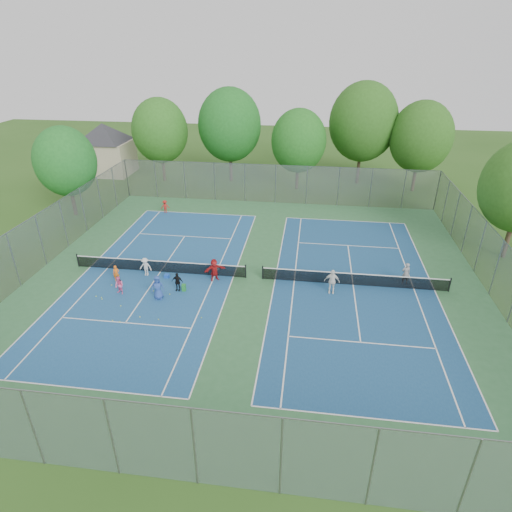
{
  "coord_description": "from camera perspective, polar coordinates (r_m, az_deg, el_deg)",
  "views": [
    {
      "loc": [
        3.69,
        -26.37,
        15.44
      ],
      "look_at": [
        0.0,
        1.0,
        1.3
      ],
      "focal_mm": 30.0,
      "sensor_mm": 36.0,
      "label": 1
    }
  ],
  "objects": [
    {
      "name": "tennis_ball_6",
      "position": [
        30.13,
        -19.84,
        -5.46
      ],
      "size": [
        0.07,
        0.07,
        0.07
      ],
      "primitive_type": "sphere",
      "color": "#D6F138",
      "rests_on": "ground"
    },
    {
      "name": "tree_nr",
      "position": [
        51.34,
        14.13,
        16.93
      ],
      "size": [
        7.6,
        7.6,
        11.42
      ],
      "color": "#443326",
      "rests_on": "ground"
    },
    {
      "name": "fence_west",
      "position": [
        35.55,
        -26.75,
        1.85
      ],
      "size": [
        0.1,
        32.0,
        4.0
      ],
      "primitive_type": "cube",
      "rotation": [
        0.0,
        0.0,
        1.57
      ],
      "color": "gray",
      "rests_on": "ground"
    },
    {
      "name": "ball_crate",
      "position": [
        31.47,
        -11.8,
        -2.62
      ],
      "size": [
        0.33,
        0.33,
        0.27
      ],
      "primitive_type": "cube",
      "rotation": [
        0.0,
        0.0,
        -0.05
      ],
      "color": "blue",
      "rests_on": "ground"
    },
    {
      "name": "tennis_ball_9",
      "position": [
        30.58,
        -20.54,
        -5.08
      ],
      "size": [
        0.07,
        0.07,
        0.07
      ],
      "primitive_type": "sphere",
      "color": "#C3E735",
      "rests_on": "ground"
    },
    {
      "name": "instructor",
      "position": [
        31.53,
        19.34,
        -2.21
      ],
      "size": [
        0.65,
        0.49,
        1.63
      ],
      "primitive_type": "imported",
      "rotation": [
        0.0,
        0.0,
        3.33
      ],
      "color": "gray",
      "rests_on": "ground"
    },
    {
      "name": "tennis_ball_5",
      "position": [
        30.32,
        -19.91,
        -5.25
      ],
      "size": [
        0.07,
        0.07,
        0.07
      ],
      "primitive_type": "sphere",
      "color": "#BBDD33",
      "rests_on": "ground"
    },
    {
      "name": "tree_nw",
      "position": [
        52.38,
        -12.7,
        15.99
      ],
      "size": [
        6.4,
        6.4,
        9.58
      ],
      "color": "#443326",
      "rests_on": "ground"
    },
    {
      "name": "student_f",
      "position": [
        30.32,
        -5.57,
        -1.84
      ],
      "size": [
        1.57,
        1.23,
        1.66
      ],
      "primitive_type": "imported",
      "rotation": [
        0.0,
        0.0,
        0.56
      ],
      "color": "#AC1819",
      "rests_on": "ground"
    },
    {
      "name": "tree_nl",
      "position": [
        51.09,
        -3.53,
        17.04
      ],
      "size": [
        7.2,
        7.2,
        10.69
      ],
      "color": "#443326",
      "rests_on": "ground"
    },
    {
      "name": "tennis_ball_11",
      "position": [
        27.14,
        -12.87,
        -8.27
      ],
      "size": [
        0.07,
        0.07,
        0.07
      ],
      "primitive_type": "sphere",
      "color": "#B9C92E",
      "rests_on": "ground"
    },
    {
      "name": "fence_south",
      "position": [
        17.37,
        -8.22,
        -23.96
      ],
      "size": [
        32.0,
        0.1,
        4.0
      ],
      "primitive_type": "cube",
      "color": "gray",
      "rests_on": "ground"
    },
    {
      "name": "student_e",
      "position": [
        28.79,
        -12.97,
        -4.11
      ],
      "size": [
        0.94,
        0.73,
        1.7
      ],
      "primitive_type": "imported",
      "rotation": [
        0.0,
        0.0,
        0.26
      ],
      "color": "#294897",
      "rests_on": "ground"
    },
    {
      "name": "tennis_ball_2",
      "position": [
        27.54,
        -17.7,
        -8.4
      ],
      "size": [
        0.07,
        0.07,
        0.07
      ],
      "primitive_type": "sphere",
      "color": "#C7DD33",
      "rests_on": "ground"
    },
    {
      "name": "tree_ne",
      "position": [
        50.57,
        21.16,
        14.58
      ],
      "size": [
        6.6,
        6.6,
        9.77
      ],
      "color": "#443326",
      "rests_on": "ground"
    },
    {
      "name": "tree_nc",
      "position": [
        48.45,
        5.71,
        15.02
      ],
      "size": [
        6.0,
        6.0,
        8.85
      ],
      "color": "#443326",
      "rests_on": "ground"
    },
    {
      "name": "house",
      "position": [
        57.65,
        -19.6,
        14.39
      ],
      "size": [
        11.03,
        11.03,
        7.3
      ],
      "color": "#B7A88C",
      "rests_on": "ground"
    },
    {
      "name": "tennis_ball_3",
      "position": [
        26.82,
        -7.29,
        -8.21
      ],
      "size": [
        0.07,
        0.07,
        0.07
      ],
      "primitive_type": "sphere",
      "color": "#ACC92E",
      "rests_on": "ground"
    },
    {
      "name": "net_right",
      "position": [
        30.51,
        12.9,
        -3.06
      ],
      "size": [
        12.87,
        0.1,
        0.91
      ],
      "primitive_type": "cube",
      "color": "black",
      "rests_on": "ground"
    },
    {
      "name": "tennis_ball_8",
      "position": [
        30.05,
        -13.53,
        -4.58
      ],
      "size": [
        0.07,
        0.07,
        0.07
      ],
      "primitive_type": "sphere",
      "color": "#AFC22D",
      "rests_on": "ground"
    },
    {
      "name": "fence_east",
      "position": [
        32.06,
        29.38,
        -1.43
      ],
      "size": [
        0.1,
        32.0,
        4.0
      ],
      "primitive_type": "cube",
      "rotation": [
        0.0,
        0.0,
        1.57
      ],
      "color": "gray",
      "rests_on": "ground"
    },
    {
      "name": "ball_hopper",
      "position": [
        29.6,
        -9.6,
        -4.19
      ],
      "size": [
        0.26,
        0.26,
        0.5
      ],
      "primitive_type": "cube",
      "rotation": [
        0.0,
        0.0,
        0.04
      ],
      "color": "green",
      "rests_on": "ground"
    },
    {
      "name": "student_c",
      "position": [
        31.85,
        -14.52,
        -1.4
      ],
      "size": [
        0.94,
        0.58,
        1.4
      ],
      "primitive_type": "imported",
      "rotation": [
        0.0,
        0.0,
        -0.07
      ],
      "color": "silver",
      "rests_on": "ground"
    },
    {
      "name": "tree_side_w",
      "position": [
        44.06,
        -24.09,
        11.43
      ],
      "size": [
        5.6,
        5.6,
        8.47
      ],
      "color": "#443326",
      "rests_on": "ground"
    },
    {
      "name": "child_far_baseline",
      "position": [
        43.17,
        -12.03,
        6.47
      ],
      "size": [
        0.96,
        0.77,
        1.29
      ],
      "primitive_type": "imported",
      "rotation": [
        0.0,
        0.0,
        3.55
      ],
      "color": "#A71C17",
      "rests_on": "ground"
    },
    {
      "name": "student_d",
      "position": [
        29.52,
        -10.45,
        -3.4
      ],
      "size": [
        0.81,
        0.38,
        1.35
      ],
      "primitive_type": "imported",
      "rotation": [
        0.0,
        0.0,
        -0.07
      ],
      "color": "black",
      "rests_on": "ground"
    },
    {
      "name": "teen_court_b",
      "position": [
        29.13,
        10.08,
        -3.35
      ],
      "size": [
        1.05,
        0.49,
        1.75
      ],
      "primitive_type": "imported",
      "rotation": [
        0.0,
        0.0,
        -0.06
      ],
      "color": "white",
      "rests_on": "ground"
    },
    {
      "name": "court_left",
      "position": [
        32.37,
        -12.63,
        -2.07
      ],
      "size": [
        10.97,
        23.77,
        0.01
      ],
      "primitive_type": "cube",
      "color": "navy",
      "rests_on": "court_pad"
    },
    {
      "name": "tennis_ball_0",
      "position": [
        27.79,
        -18.56,
        -8.19
      ],
      "size": [
        0.07,
        0.07,
        0.07
      ],
      "primitive_type": "sphere",
      "color": "#C4CF30",
      "rests_on": "ground"
    },
    {
      "name": "tennis_ball_7",
      "position": [
        29.03,
        -17.59,
        -6.39
      ],
      "size": [
        0.07,
        0.07,
        0.07
      ],
      "primitive_type": "sphere",
      "color": "#CAEE37",
      "rests_on": "ground"
    },
    {
      "name": "student_a",
      "position": [
        31.76,
        -18.14,
        -2.21
      ],
      "size": [
        0.52,
        0.44,
        1.21
      ],
      "primitive_type": "imported",
      "rotation": [
        0.0,
        0.0,
        0.39
      ],
      "color": "orange",
      "rests_on": "ground"
    },
    {
      "name": "tennis_ball_10",
      "position": [
        29.45,
        -11.42,
        -5.04
      ],
      "size": [
        0.07,
        0.07,
        0.07
      ],
      "primitive_type": "sphere",
      "color": "#D3F037",
      "rests_on": "ground"
    },
    {
      "name": "ground",
      "position": [
        30.78,
        -0.25,
        -3.0
      ],
      "size": [
        120.0,
        120.0,
        0.0
      ],
      "primitive_type": "plane",
      "color": "#2A5119",
      "rests_on": "ground"
    },
    {
      "name": "fence_north",
      "position": [
        44.61,
        2.61,
        9.55
      ],
      "size": [
        32.0,
        0.1,
        4.0
      ],
      "primitive_type": "cube",
      "color": "gray",
      "rests_on": "ground"
    },
    {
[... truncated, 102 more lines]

